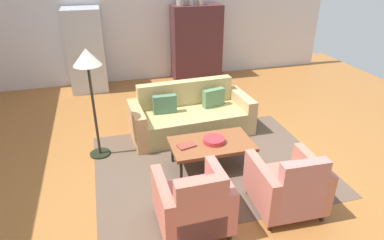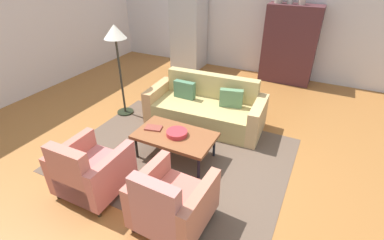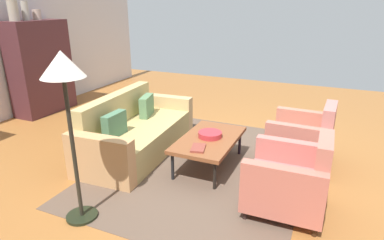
{
  "view_description": "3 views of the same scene",
  "coord_description": "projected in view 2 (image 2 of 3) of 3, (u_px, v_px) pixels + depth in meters",
  "views": [
    {
      "loc": [
        -1.61,
        -3.92,
        2.92
      ],
      "look_at": [
        -0.46,
        0.2,
        0.79
      ],
      "focal_mm": 31.65,
      "sensor_mm": 36.0,
      "label": 1
    },
    {
      "loc": [
        1.62,
        -2.91,
        2.75
      ],
      "look_at": [
        0.01,
        0.31,
        0.62
      ],
      "focal_mm": 26.33,
      "sensor_mm": 36.0,
      "label": 2
    },
    {
      "loc": [
        -3.97,
        -1.29,
        2.11
      ],
      "look_at": [
        -0.06,
        0.43,
        0.58
      ],
      "focal_mm": 30.72,
      "sensor_mm": 36.0,
      "label": 3
    }
  ],
  "objects": [
    {
      "name": "ground_plane",
      "position": [
        182.0,
        164.0,
        4.27
      ],
      "size": [
        10.54,
        10.54,
        0.0
      ],
      "primitive_type": "plane",
      "color": "#9C612E"
    },
    {
      "name": "wall_back",
      "position": [
        265.0,
        18.0,
        6.94
      ],
      "size": [
        8.54,
        0.12,
        2.8
      ],
      "primitive_type": "cube",
      "color": "silver",
      "rests_on": "ground"
    },
    {
      "name": "area_rug",
      "position": [
        177.0,
        154.0,
        4.47
      ],
      "size": [
        3.4,
        2.6,
        0.01
      ],
      "primitive_type": "cube",
      "color": "brown",
      "rests_on": "ground"
    },
    {
      "name": "couch",
      "position": [
        206.0,
        108.0,
        5.21
      ],
      "size": [
        2.15,
        1.01,
        0.86
      ],
      "rotation": [
        0.0,
        0.0,
        3.2
      ],
      "color": "tan",
      "rests_on": "ground"
    },
    {
      "name": "coffee_table",
      "position": [
        175.0,
        136.0,
        4.25
      ],
      "size": [
        1.2,
        0.7,
        0.41
      ],
      "color": "black",
      "rests_on": "ground"
    },
    {
      "name": "armchair_left",
      "position": [
        89.0,
        172.0,
        3.6
      ],
      "size": [
        0.81,
        0.81,
        0.88
      ],
      "rotation": [
        0.0,
        0.0,
        0.01
      ],
      "color": "black",
      "rests_on": "ground"
    },
    {
      "name": "armchair_right",
      "position": [
        170.0,
        205.0,
        3.13
      ],
      "size": [
        0.83,
        0.83,
        0.88
      ],
      "rotation": [
        0.0,
        0.0,
        -0.03
      ],
      "color": "#341B15",
      "rests_on": "ground"
    },
    {
      "name": "fruit_bowl",
      "position": [
        177.0,
        133.0,
        4.2
      ],
      "size": [
        0.32,
        0.32,
        0.07
      ],
      "primitive_type": "cylinder",
      "color": "#B32D34",
      "rests_on": "coffee_table"
    },
    {
      "name": "book_stack",
      "position": [
        153.0,
        128.0,
        4.37
      ],
      "size": [
        0.29,
        0.22,
        0.02
      ],
      "color": "brown",
      "rests_on": "coffee_table"
    },
    {
      "name": "cabinet",
      "position": [
        290.0,
        45.0,
        6.65
      ],
      "size": [
        1.2,
        0.51,
        1.8
      ],
      "color": "#4A2428",
      "rests_on": "ground"
    },
    {
      "name": "vase_small",
      "position": [
        302.0,
        0.0,
        6.1
      ],
      "size": [
        0.16,
        0.16,
        0.19
      ],
      "primitive_type": "cylinder",
      "color": "#B79E8E",
      "rests_on": "cabinet"
    },
    {
      "name": "refrigerator",
      "position": [
        189.0,
        33.0,
        7.57
      ],
      "size": [
        0.8,
        0.73,
        1.85
      ],
      "color": "#B7BABF",
      "rests_on": "ground"
    },
    {
      "name": "floor_lamp",
      "position": [
        116.0,
        41.0,
        4.93
      ],
      "size": [
        0.4,
        0.4,
        1.72
      ],
      "color": "black",
      "rests_on": "ground"
    }
  ]
}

